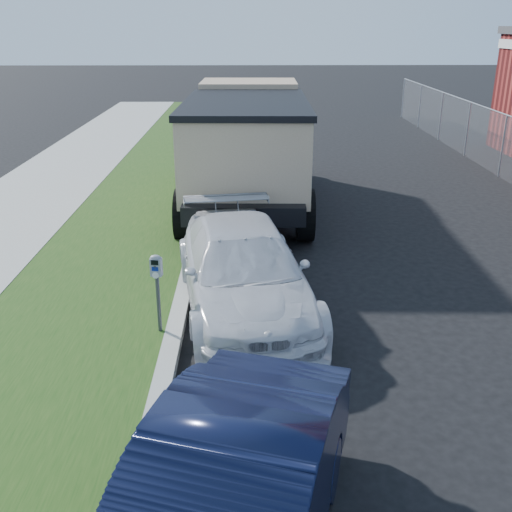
{
  "coord_description": "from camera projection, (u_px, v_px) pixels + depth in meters",
  "views": [
    {
      "loc": [
        -1.53,
        -7.43,
        4.3
      ],
      "look_at": [
        -1.4,
        1.0,
        1.0
      ],
      "focal_mm": 42.0,
      "sensor_mm": 36.0,
      "label": 1
    }
  ],
  "objects": [
    {
      "name": "dump_truck",
      "position": [
        247.0,
        140.0,
        14.8
      ],
      "size": [
        3.02,
        7.23,
        2.8
      ],
      "rotation": [
        0.0,
        0.0,
        -0.02
      ],
      "color": "black",
      "rests_on": "ground"
    },
    {
      "name": "white_wagon",
      "position": [
        244.0,
        270.0,
        9.4
      ],
      "size": [
        2.57,
        4.87,
        1.34
      ],
      "primitive_type": "imported",
      "rotation": [
        0.0,
        0.0,
        0.15
      ],
      "color": "silver",
      "rests_on": "ground"
    },
    {
      "name": "parking_meter",
      "position": [
        157.0,
        277.0,
        8.37
      ],
      "size": [
        0.18,
        0.14,
        1.19
      ],
      "rotation": [
        0.0,
        0.0,
        -0.17
      ],
      "color": "#3F4247",
      "rests_on": "ground"
    },
    {
      "name": "ground",
      "position": [
        355.0,
        346.0,
        8.51
      ],
      "size": [
        120.0,
        120.0,
        0.0
      ],
      "primitive_type": "plane",
      "color": "black",
      "rests_on": "ground"
    },
    {
      "name": "streetside",
      "position": [
        13.0,
        287.0,
        10.27
      ],
      "size": [
        6.12,
        50.0,
        0.15
      ],
      "color": "gray",
      "rests_on": "ground"
    }
  ]
}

